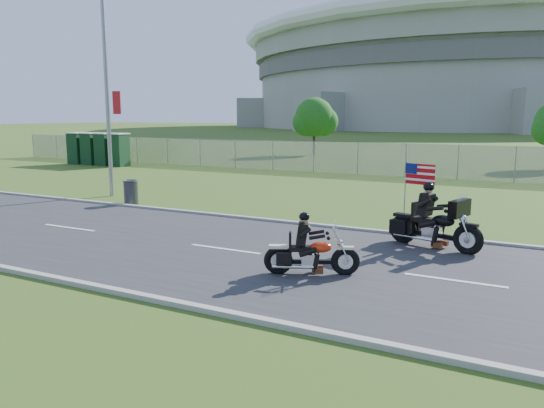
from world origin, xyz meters
The scene contains 15 objects.
ground centered at (0.00, 0.00, 0.00)m, with size 420.00×420.00×0.00m, color #355219.
road centered at (0.00, 0.00, 0.02)m, with size 120.00×8.00×0.04m, color #28282B.
curb_north centered at (0.00, 4.05, 0.05)m, with size 120.00×0.18×0.12m, color #9E9B93.
curb_south centered at (0.00, -4.05, 0.05)m, with size 120.00×0.18×0.12m, color #9E9B93.
fence centered at (-5.00, 20.00, 1.00)m, with size 60.00×0.03×2.00m, color gray.
stadium centered at (-20.00, 170.00, 15.58)m, with size 140.40×140.40×29.20m.
streetlight centered at (-11.98, 6.22, 5.64)m, with size 0.90×2.46×10.00m.
porta_toilet_a centered at (-22.00, 17.00, 1.15)m, with size 1.10×1.10×2.30m, color #103217.
porta_toilet_b centered at (-23.40, 17.00, 1.15)m, with size 1.10×1.10×2.30m, color #103217.
porta_toilet_c centered at (-24.80, 17.00, 1.15)m, with size 1.10×1.10×2.30m, color #103217.
porta_toilet_d centered at (-26.20, 17.00, 1.15)m, with size 1.10×1.10×2.30m, color #103217.
tree_fence_mid centered at (-13.95, 34.04, 3.30)m, with size 3.96×3.69×5.30m.
motorcycle_lead centered at (0.97, -1.02, 0.47)m, with size 2.07×1.14×1.49m.
motorcycle_follow centered at (2.99, 2.82, 0.63)m, with size 2.70×1.24×2.29m.
trash_can centered at (-9.52, 4.56, 0.49)m, with size 0.57×0.57×0.99m, color #39393E.
Camera 1 is at (5.67, -11.83, 3.64)m, focal length 35.00 mm.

